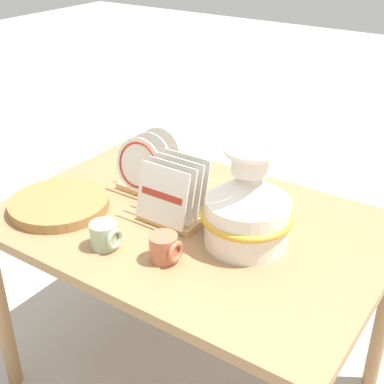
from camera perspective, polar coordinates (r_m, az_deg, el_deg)
name	(u,v)px	position (r m, az deg, el deg)	size (l,w,h in m)	color
ground_plane	(192,382)	(2.27, 0.00, -19.56)	(14.00, 14.00, 0.00)	#B2ADA3
display_table	(192,243)	(1.83, 0.00, -5.45)	(1.27, 0.88, 0.75)	#9E754C
ceramic_vase	(248,206)	(1.62, 5.96, -1.45)	(0.28, 0.28, 0.33)	white
dish_rack_round_plates	(147,170)	(1.95, -4.79, 2.32)	(0.21, 0.17, 0.22)	tan
dish_rack_square_plates	(173,200)	(1.75, -2.00, -0.81)	(0.21, 0.17, 0.21)	tan
wicker_charger_stack	(59,204)	(1.90, -13.97, -1.26)	(0.34, 0.34, 0.04)	olive
mug_sage_glaze	(105,235)	(1.65, -9.26, -4.60)	(0.09, 0.09, 0.08)	#9EB28E
mug_terracotta_glaze	(165,248)	(1.58, -2.91, -6.00)	(0.09, 0.09, 0.08)	#B76647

